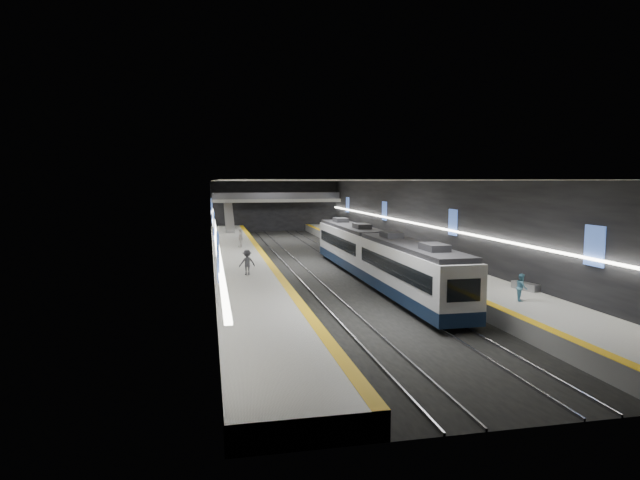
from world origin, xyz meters
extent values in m
plane|color=black|center=(0.00, 0.00, 0.00)|extent=(70.00, 70.00, 0.00)
cube|color=beige|center=(0.00, 0.00, 8.00)|extent=(20.00, 70.00, 0.04)
cube|color=black|center=(-10.00, 0.00, 4.00)|extent=(0.04, 70.00, 8.00)
cube|color=black|center=(10.00, 0.00, 4.00)|extent=(0.04, 70.00, 8.00)
cube|color=black|center=(0.00, 35.00, 4.00)|extent=(20.00, 0.04, 8.00)
cube|color=black|center=(0.00, -35.00, 4.00)|extent=(20.00, 0.04, 8.00)
cube|color=slate|center=(-7.50, 0.00, 0.50)|extent=(5.00, 70.00, 1.00)
cube|color=#989893|center=(-7.50, 0.00, 1.01)|extent=(5.00, 70.00, 0.02)
cube|color=yellow|center=(-5.30, 0.00, 1.02)|extent=(0.60, 70.00, 0.02)
cube|color=slate|center=(7.50, 0.00, 0.50)|extent=(5.00, 70.00, 1.00)
cube|color=#989893|center=(7.50, 0.00, 1.01)|extent=(5.00, 70.00, 0.02)
cube|color=yellow|center=(5.30, 0.00, 1.02)|extent=(0.60, 70.00, 0.02)
cube|color=gray|center=(-3.22, 0.00, 0.06)|extent=(0.08, 70.00, 0.12)
cube|color=gray|center=(-1.78, 0.00, 0.06)|extent=(0.08, 70.00, 0.12)
cube|color=gray|center=(1.78, 0.00, 0.06)|extent=(0.08, 70.00, 0.12)
cube|color=gray|center=(3.22, 0.00, 0.06)|extent=(0.08, 70.00, 0.12)
cube|color=#0F1F3A|center=(2.50, -17.30, 0.75)|extent=(2.65, 15.00, 0.80)
cube|color=silver|center=(2.50, -17.30, 2.40)|extent=(2.65, 15.00, 2.50)
cube|color=black|center=(2.50, -17.30, 3.80)|extent=(2.44, 14.25, 0.30)
cube|color=black|center=(2.50, -17.30, 2.45)|extent=(2.69, 13.20, 1.00)
cube|color=black|center=(2.50, -24.82, 2.35)|extent=(1.85, 0.05, 1.20)
cube|color=#0F1F3A|center=(2.50, -2.30, 0.75)|extent=(2.65, 15.00, 0.80)
cube|color=silver|center=(2.50, -2.30, 2.40)|extent=(2.65, 15.00, 2.50)
cube|color=black|center=(2.50, -2.30, 3.80)|extent=(2.44, 14.25, 0.30)
cube|color=black|center=(2.50, -2.30, 2.45)|extent=(2.69, 13.20, 1.00)
cube|color=black|center=(2.50, -9.82, 2.35)|extent=(1.85, 0.05, 1.20)
cube|color=#3B5DB3|center=(-9.92, -25.00, 4.50)|extent=(0.10, 1.50, 2.20)
cube|color=#3B5DB3|center=(-9.92, -8.00, 4.50)|extent=(0.10, 1.50, 2.20)
cube|color=#3B5DB3|center=(-9.92, 10.00, 4.50)|extent=(0.10, 1.50, 2.20)
cube|color=#3B5DB3|center=(-9.92, 27.00, 4.50)|extent=(0.10, 1.50, 2.20)
cube|color=#3B5DB3|center=(9.92, -25.00, 4.50)|extent=(0.10, 1.50, 2.20)
cube|color=#3B5DB3|center=(9.92, -8.00, 4.50)|extent=(0.10, 1.50, 2.20)
cube|color=#3B5DB3|center=(9.92, 10.00, 4.50)|extent=(0.10, 1.50, 2.20)
cube|color=#3B5DB3|center=(9.92, 27.00, 4.50)|extent=(0.10, 1.50, 2.20)
cube|color=white|center=(-9.80, 0.00, 3.80)|extent=(0.25, 68.60, 0.12)
cube|color=white|center=(9.80, 0.00, 3.80)|extent=(0.25, 68.60, 0.12)
cube|color=gray|center=(0.00, 33.00, 5.00)|extent=(20.00, 3.00, 0.50)
cube|color=#47474C|center=(0.00, 31.55, 5.75)|extent=(19.60, 0.08, 1.00)
cube|color=#99999E|center=(-7.50, 26.00, 2.90)|extent=(1.20, 7.50, 3.92)
cube|color=#99999E|center=(-9.50, -1.12, 1.22)|extent=(0.60, 1.84, 0.44)
cube|color=#99999E|center=(-9.50, 21.40, 1.21)|extent=(0.70, 1.78, 0.42)
cube|color=#99999E|center=(9.50, -19.51, 1.24)|extent=(0.99, 2.05, 0.48)
cube|color=#99999E|center=(9.50, 19.44, 1.23)|extent=(0.96, 1.96, 0.46)
imported|color=#B8444B|center=(6.14, 2.72, 1.86)|extent=(0.54, 0.70, 1.71)
imported|color=teal|center=(7.42, -22.31, 1.80)|extent=(0.87, 0.96, 1.60)
imported|color=#BDB6AD|center=(-7.06, 6.79, 1.99)|extent=(0.63, 1.21, 1.98)
imported|color=#38393F|center=(-7.59, -10.28, 1.94)|extent=(1.33, 0.93, 1.88)
camera|label=1|loc=(-10.30, -49.80, 7.94)|focal=30.00mm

